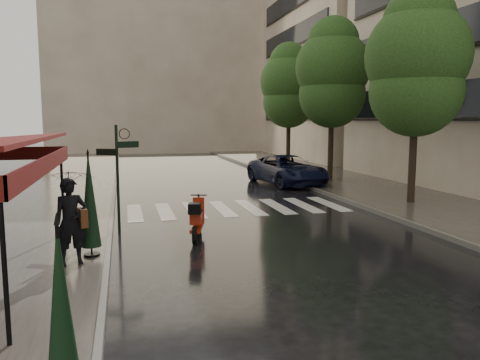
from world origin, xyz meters
name	(u,v)px	position (x,y,z in m)	size (l,w,h in m)	color
ground	(173,261)	(0.00, 0.00, 0.00)	(120.00, 120.00, 0.00)	black
sidewalk_near	(46,190)	(-4.50, 12.00, 0.06)	(6.00, 60.00, 0.12)	#38332D
sidewalk_far	(343,180)	(10.25, 12.00, 0.06)	(5.50, 60.00, 0.12)	#38332D
curb_near	(115,188)	(-1.45, 12.00, 0.07)	(0.12, 60.00, 0.16)	#595651
curb_far	(293,182)	(7.45, 12.00, 0.07)	(0.12, 60.00, 0.16)	#595651
crosswalk	(236,208)	(2.98, 6.00, 0.01)	(7.85, 3.20, 0.01)	silver
signpost	(118,170)	(-1.19, 3.00, 1.83)	(1.17, 0.29, 3.10)	black
haussmann_far	(338,47)	(16.50, 26.00, 9.25)	(8.00, 16.00, 18.50)	gray
backdrop_building	(161,52)	(3.00, 38.00, 10.00)	(22.00, 6.00, 20.00)	gray
tree_near	(417,63)	(9.60, 5.00, 5.32)	(3.80, 3.80, 7.99)	black
tree_mid	(332,74)	(9.50, 12.00, 5.59)	(3.80, 3.80, 8.34)	black
tree_far	(289,86)	(9.70, 19.00, 5.46)	(3.80, 3.80, 8.16)	black
pedestrian_with_umbrella	(69,186)	(-2.16, -0.07, 1.83)	(1.42, 1.44, 2.58)	black
scooter	(197,220)	(0.87, 1.92, 0.52)	(0.71, 1.68, 1.13)	black
parked_car	(287,170)	(7.00, 11.70, 0.73)	(2.43, 5.28, 1.47)	black
parasol_front	(62,324)	(-1.65, -6.00, 1.30)	(0.39, 0.39, 2.20)	black
parasol_back	(90,200)	(-1.80, 0.50, 1.42)	(0.45, 0.45, 2.42)	black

